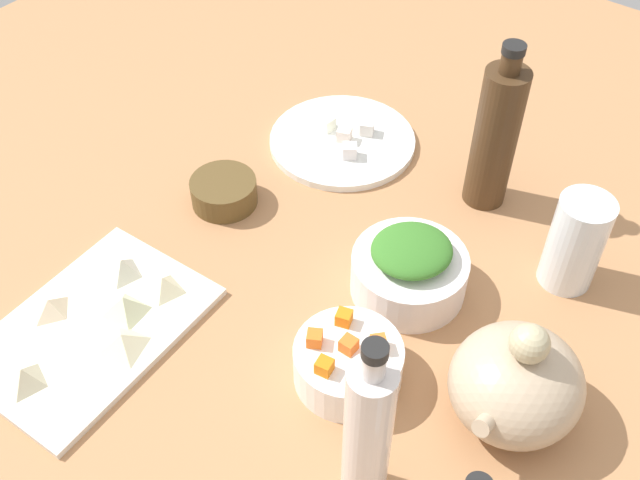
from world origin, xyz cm
name	(u,v)px	position (x,y,z in cm)	size (l,w,h in cm)	color
tabletop	(320,272)	(0.00, 0.00, 1.50)	(190.00, 190.00, 3.00)	#AD784D
cutting_board	(91,329)	(27.01, -16.29, 3.50)	(29.52, 20.51, 1.00)	silver
plate_tofu	(342,141)	(-23.45, -13.38, 3.60)	(23.75, 23.75, 1.20)	white
bowl_greens	(409,274)	(-3.71, 11.99, 6.04)	(15.41, 15.41, 6.07)	white
bowl_carrots	(348,363)	(12.55, 13.87, 5.78)	(13.19, 13.19, 5.56)	white
bowl_small_side	(224,192)	(-1.48, -19.24, 5.04)	(9.91, 9.91, 4.09)	brown
teapot	(516,383)	(5.08, 31.63, 9.08)	(17.26, 15.09, 15.66)	tan
bottle_1	(368,434)	(23.16, 23.65, 14.49)	(4.90, 4.90, 26.05)	silver
bottle_2	(496,136)	(-26.13, 11.19, 14.64)	(6.30, 6.30, 26.35)	#432D19
drinking_glass_0	(575,242)	(-18.43, 27.92, 10.01)	(7.25, 7.25, 14.02)	white
carrot_cube_0	(315,338)	(14.20, 10.09, 9.46)	(1.80, 1.80, 1.80)	orange
carrot_cube_1	(324,366)	(16.61, 13.36, 9.46)	(1.80, 1.80, 1.80)	orange
carrot_cube_2	(349,345)	(12.53, 13.81, 9.46)	(1.80, 1.80, 1.80)	orange
carrot_cube_3	(378,344)	(10.28, 16.46, 9.46)	(1.80, 1.80, 1.80)	orange
carrot_cube_4	(344,318)	(9.62, 11.00, 9.46)	(1.80, 1.80, 1.80)	orange
chopped_greens_mound	(412,250)	(-3.71, 11.99, 10.62)	(10.67, 10.00, 3.09)	#377527
tofu_cube_0	(344,134)	(-23.24, -12.86, 5.30)	(2.20, 2.20, 2.20)	white
tofu_cube_1	(350,151)	(-20.40, -9.75, 5.30)	(2.20, 2.20, 2.20)	white
tofu_cube_2	(367,128)	(-26.92, -10.99, 5.30)	(2.20, 2.20, 2.20)	white
tofu_cube_3	(327,123)	(-23.84, -16.86, 5.30)	(2.20, 2.20, 2.20)	white
dumpling_0	(122,341)	(26.49, -10.55, 5.19)	(5.29, 4.94, 2.38)	beige
dumpling_1	(125,305)	(22.60, -14.35, 5.50)	(4.74, 4.72, 3.00)	beige
dumpling_2	(50,306)	(28.40, -22.13, 5.17)	(4.12, 3.62, 2.34)	beige
dumpling_3	(24,376)	(37.24, -15.73, 5.44)	(4.08, 3.83, 2.87)	beige
dumpling_4	(163,284)	(16.98, -13.09, 5.26)	(4.35, 3.94, 2.52)	beige
dumpling_5	(123,267)	(18.26, -19.50, 5.43)	(4.07, 3.72, 2.86)	beige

